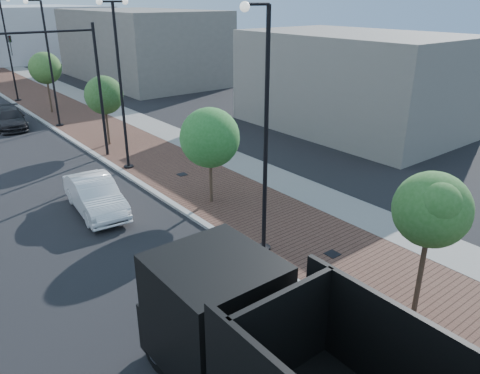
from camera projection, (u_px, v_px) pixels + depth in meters
sidewalk at (70, 108)px, 41.52m from camera, size 7.00×140.00×0.12m
concrete_strip at (99, 104)px, 43.07m from camera, size 2.40×140.00×0.13m
curb at (30, 113)px, 39.51m from camera, size 0.30×140.00×0.14m
white_sedan at (95, 195)px, 21.22m from camera, size 2.21×5.14×1.65m
dark_car_far at (11, 119)px, 35.04m from camera, size 2.69×5.17×1.43m
pedestrian at (202, 147)px, 27.76m from camera, size 0.73×0.52×1.87m
streetlight_1 at (263, 147)px, 16.44m from camera, size 1.44×0.56×9.21m
streetlight_2 at (121, 86)px, 25.01m from camera, size 1.72×0.56×9.28m
streetlight_3 at (50, 70)px, 33.81m from camera, size 1.44×0.56×9.21m
streetlight_4 at (9, 50)px, 42.37m from camera, size 1.72×0.56×9.28m
traffic_mast at (84, 78)px, 26.60m from camera, size 5.09×0.20×8.00m
tree_0 at (432, 209)px, 13.02m from camera, size 2.27×2.21×4.86m
tree_1 at (210, 138)px, 21.13m from camera, size 2.79×2.79×4.73m
tree_2 at (104, 95)px, 29.78m from camera, size 2.51×2.49×4.68m
tree_3 at (46, 68)px, 38.30m from camera, size 2.64×2.64×5.16m
commercial_block_ne at (140, 46)px, 54.42m from camera, size 12.00×22.00×8.00m
commercial_block_e at (352, 82)px, 34.05m from camera, size 10.00×16.00×7.00m
utility_cover_1 at (332, 254)px, 17.71m from camera, size 0.50×0.50×0.02m
utility_cover_2 at (182, 174)px, 25.67m from camera, size 0.50×0.50×0.02m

